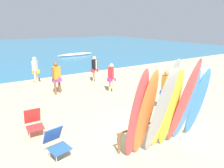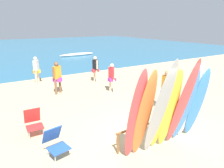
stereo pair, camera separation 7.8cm
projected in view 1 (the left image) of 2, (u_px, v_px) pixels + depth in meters
The scene contains 20 objects.
ground at pixel (41, 65), 17.62m from camera, with size 60.00×60.00×0.00m, color tan.
ocean_water at pixel (14, 48), 30.09m from camera, with size 60.00×40.00×0.02m, color teal.
surfboard_rack at pixel (155, 125), 6.14m from camera, with size 2.79×0.07×0.64m.
surfboard_red_0 at pixel (137, 117), 4.94m from camera, with size 0.47×0.06×2.55m, color #D13D42.
surfboard_orange_1 at pixel (145, 115), 5.07m from camera, with size 0.49×0.08×2.52m, color orange.
surfboard_grey_2 at pixel (161, 110), 5.03m from camera, with size 0.46×0.06×2.83m, color #999EA3.
surfboard_yellow_3 at pixel (165, 110), 5.36m from camera, with size 0.48×0.08×2.52m, color yellow.
surfboard_yellow_4 at pixel (171, 110), 5.51m from camera, with size 0.50×0.08×2.40m, color yellow.
surfboard_red_5 at pixel (183, 104), 5.57m from camera, with size 0.51×0.07×2.71m, color #D13D42.
surfboard_blue_6 at pixel (186, 106), 5.85m from camera, with size 0.58×0.06×2.36m, color #337AD1.
surfboard_white_7 at pixel (191, 101), 6.00m from camera, with size 0.53×0.07×2.49m, color white.
surfboard_blue_8 at pixel (197, 103), 6.12m from camera, with size 0.52×0.08×2.31m, color #337AD1.
beachgoer_near_rack at pixel (35, 68), 12.01m from camera, with size 0.41×0.52×1.59m.
beachgoer_by_water at pixel (112, 76), 10.45m from camera, with size 0.39×0.57×1.51m.
beachgoer_photographing at pixel (57, 76), 10.16m from camera, with size 0.54×0.40×1.64m.
beachgoer_strolling at pixel (166, 87), 8.21m from camera, with size 0.43×0.62×1.67m.
beachgoer_midbeach at pixel (95, 67), 12.34m from camera, with size 0.41×0.60×1.57m.
beach_chair_red at pixel (34, 121), 6.49m from camera, with size 0.52×0.66×0.83m.
beach_chair_blue at pixel (56, 141), 5.39m from camera, with size 0.62×0.80×0.80m.
distant_boat at pixel (76, 55), 22.81m from camera, with size 4.17×0.78×0.33m.
Camera 1 is at (-4.08, -3.98, 3.41)m, focal length 32.62 mm.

